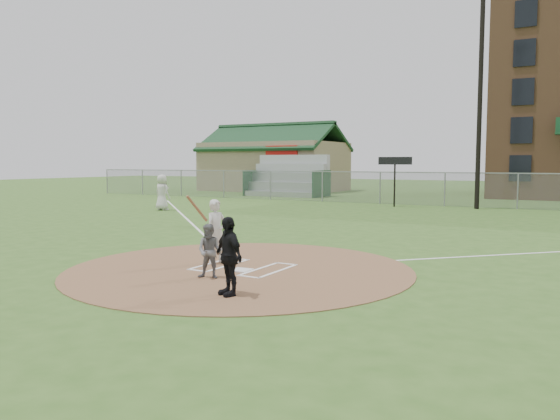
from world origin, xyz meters
The scene contains 14 objects.
ground centered at (0.00, 0.00, 0.00)m, with size 140.00×140.00×0.00m, color #345B1F.
dirt_circle centered at (0.00, 0.00, 0.01)m, with size 8.40×8.40×0.02m, color brown.
home_plate centered at (0.19, -0.24, 0.03)m, with size 0.45×0.45×0.03m, color silver.
foul_line_third centered at (-9.00, 9.00, 0.01)m, with size 0.10×24.00×0.01m, color white.
catcher centered at (0.06, -1.29, 0.63)m, with size 0.59×0.46×1.22m, color slate.
umpire centered at (1.30, -2.37, 0.79)m, with size 0.90×0.38×1.54m, color black.
ondeck_player centered at (-12.82, 11.70, 0.97)m, with size 0.95×0.62×1.95m, color silver.
batters_boxes centered at (0.00, 0.15, 0.03)m, with size 2.08×1.88×0.01m.
batter_at_plate centered at (-0.89, 0.25, 0.85)m, with size 0.72×1.03×1.78m.
outfield_fence centered at (0.00, 22.00, 1.02)m, with size 56.08×0.08×2.03m.
bleachers centered at (-13.00, 26.20, 1.59)m, with size 6.08×3.20×3.20m.
clubhouse centered at (-18.00, 32.99, 2.39)m, with size 12.20×8.71×6.23m.
light_pole centered at (2.00, 21.00, 6.61)m, with size 1.20×0.30×12.22m.
scoreboard_sign centered at (-2.50, 20.20, 2.39)m, with size 2.00×0.10×2.93m.
Camera 1 is at (7.30, -11.00, 2.60)m, focal length 35.00 mm.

